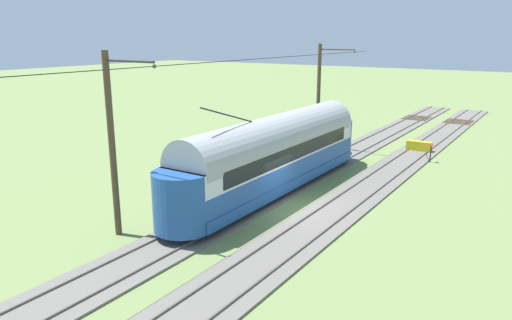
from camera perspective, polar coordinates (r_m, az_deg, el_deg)
The scene contains 9 objects.
ground_plane at distance 24.20m, azimuth 4.16°, elevation -5.84°, with size 220.00×220.00×0.00m, color olive.
track_streetcar_siding at distance 23.58m, azimuth 8.95°, elevation -6.40°, with size 2.80×80.00×0.18m.
track_adjacent_siding at distance 25.43m, azimuth 0.43°, elevation -4.63°, with size 2.80×80.00×0.18m.
vintage_streetcar at distance 26.07m, azimuth 2.29°, elevation 0.90°, with size 2.65×17.62×5.34m.
catenary_pole_foreground at distance 36.33m, azimuth 7.59°, elevation 7.67°, with size 2.93×0.28×7.90m.
catenary_pole_mid_near at distance 20.77m, azimuth -16.74°, elevation 1.98°, with size 2.93×0.28×7.90m.
overhead_wire_run at distance 18.97m, azimuth -10.55°, elevation 11.10°, with size 2.72×43.10×0.18m.
switch_stand at distance 34.86m, azimuth 20.14°, elevation 0.89°, with size 0.50×0.30×1.24m.
track_end_bumper at distance 37.81m, azimuth 18.93°, elevation 1.54°, with size 1.80×0.60×0.80m, color #B2A519.
Camera 1 is at (-10.95, 19.86, 8.45)m, focal length 33.43 mm.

